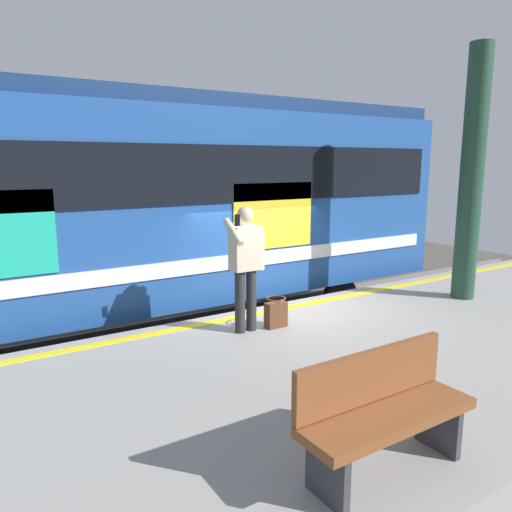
{
  "coord_description": "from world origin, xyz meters",
  "views": [
    {
      "loc": [
        4.44,
        6.38,
        3.27
      ],
      "look_at": [
        0.53,
        0.3,
        1.9
      ],
      "focal_mm": 34.69,
      "sensor_mm": 36.0,
      "label": 1
    }
  ],
  "objects_px": {
    "train_carriage": "(122,200)",
    "station_column": "(472,175)",
    "passenger": "(245,259)",
    "bench": "(383,409)",
    "handbag": "(276,313)"
  },
  "relations": [
    {
      "from": "train_carriage",
      "to": "handbag",
      "type": "height_order",
      "value": "train_carriage"
    },
    {
      "from": "train_carriage",
      "to": "station_column",
      "type": "xyz_separation_m",
      "value": [
        -4.76,
        3.35,
        0.42
      ]
    },
    {
      "from": "station_column",
      "to": "bench",
      "type": "xyz_separation_m",
      "value": [
        4.79,
        2.65,
        -1.58
      ]
    },
    {
      "from": "handbag",
      "to": "bench",
      "type": "height_order",
      "value": "bench"
    },
    {
      "from": "train_carriage",
      "to": "handbag",
      "type": "relative_size",
      "value": 28.85
    },
    {
      "from": "passenger",
      "to": "bench",
      "type": "height_order",
      "value": "passenger"
    },
    {
      "from": "station_column",
      "to": "bench",
      "type": "height_order",
      "value": "station_column"
    },
    {
      "from": "train_carriage",
      "to": "passenger",
      "type": "bearing_deg",
      "value": 104.84
    },
    {
      "from": "passenger",
      "to": "train_carriage",
      "type": "bearing_deg",
      "value": -75.16
    },
    {
      "from": "train_carriage",
      "to": "handbag",
      "type": "xyz_separation_m",
      "value": [
        -1.18,
        2.9,
        -1.44
      ]
    },
    {
      "from": "station_column",
      "to": "bench",
      "type": "relative_size",
      "value": 2.84
    },
    {
      "from": "handbag",
      "to": "station_column",
      "type": "bearing_deg",
      "value": 172.86
    },
    {
      "from": "passenger",
      "to": "handbag",
      "type": "height_order",
      "value": "passenger"
    },
    {
      "from": "passenger",
      "to": "bench",
      "type": "bearing_deg",
      "value": 76.48
    },
    {
      "from": "train_carriage",
      "to": "station_column",
      "type": "distance_m",
      "value": 5.84
    }
  ]
}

